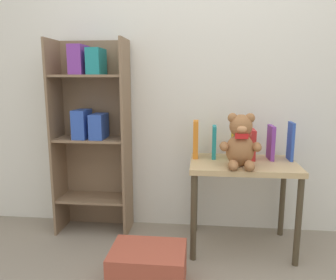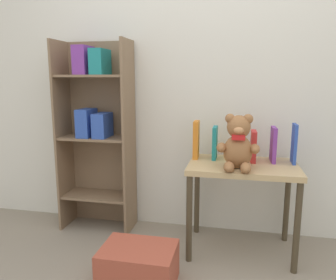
{
  "view_description": "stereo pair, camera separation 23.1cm",
  "coord_description": "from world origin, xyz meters",
  "px_view_note": "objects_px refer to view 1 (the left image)",
  "views": [
    {
      "loc": [
        -0.03,
        -1.05,
        1.18
      ],
      "look_at": [
        -0.26,
        1.2,
        0.75
      ],
      "focal_mm": 35.0,
      "sensor_mm": 36.0,
      "label": 1
    },
    {
      "loc": [
        0.2,
        -1.02,
        1.18
      ],
      "look_at": [
        -0.26,
        1.2,
        0.75
      ],
      "focal_mm": 35.0,
      "sensor_mm": 36.0,
      "label": 2
    }
  ],
  "objects_px": {
    "book_standing_blue": "(291,141)",
    "bookshelf_side": "(92,125)",
    "book_standing_yellow": "(233,142)",
    "book_standing_red": "(252,144)",
    "teddy_bear": "(240,143)",
    "storage_bin": "(148,268)",
    "book_standing_purple": "(271,142)",
    "display_table": "(243,175)",
    "book_standing_orange": "(196,139)",
    "book_standing_teal": "(214,142)"
  },
  "relations": [
    {
      "from": "bookshelf_side",
      "to": "book_standing_purple",
      "type": "xyz_separation_m",
      "value": [
        1.31,
        -0.08,
        -0.09
      ]
    },
    {
      "from": "book_standing_yellow",
      "to": "book_standing_blue",
      "type": "bearing_deg",
      "value": 1.16
    },
    {
      "from": "display_table",
      "to": "book_standing_purple",
      "type": "xyz_separation_m",
      "value": [
        0.2,
        0.1,
        0.21
      ]
    },
    {
      "from": "book_standing_red",
      "to": "display_table",
      "type": "bearing_deg",
      "value": -127.84
    },
    {
      "from": "bookshelf_side",
      "to": "book_standing_blue",
      "type": "relative_size",
      "value": 5.51
    },
    {
      "from": "display_table",
      "to": "storage_bin",
      "type": "xyz_separation_m",
      "value": [
        -0.58,
        -0.52,
        -0.42
      ]
    },
    {
      "from": "book_standing_teal",
      "to": "book_standing_blue",
      "type": "height_order",
      "value": "book_standing_blue"
    },
    {
      "from": "book_standing_red",
      "to": "book_standing_blue",
      "type": "relative_size",
      "value": 0.8
    },
    {
      "from": "display_table",
      "to": "book_standing_yellow",
      "type": "bearing_deg",
      "value": 121.71
    },
    {
      "from": "book_standing_red",
      "to": "bookshelf_side",
      "type": "bearing_deg",
      "value": 174.72
    },
    {
      "from": "book_standing_yellow",
      "to": "storage_bin",
      "type": "bearing_deg",
      "value": -126.33
    },
    {
      "from": "book_standing_red",
      "to": "book_standing_blue",
      "type": "xyz_separation_m",
      "value": [
        0.26,
        0.01,
        0.03
      ]
    },
    {
      "from": "bookshelf_side",
      "to": "book_standing_purple",
      "type": "height_order",
      "value": "bookshelf_side"
    },
    {
      "from": "bookshelf_side",
      "to": "storage_bin",
      "type": "relative_size",
      "value": 3.44
    },
    {
      "from": "bookshelf_side",
      "to": "teddy_bear",
      "type": "relative_size",
      "value": 4.22
    },
    {
      "from": "book_standing_yellow",
      "to": "book_standing_red",
      "type": "relative_size",
      "value": 1.07
    },
    {
      "from": "teddy_bear",
      "to": "book_standing_red",
      "type": "height_order",
      "value": "teddy_bear"
    },
    {
      "from": "storage_bin",
      "to": "book_standing_red",
      "type": "bearing_deg",
      "value": 43.44
    },
    {
      "from": "book_standing_orange",
      "to": "book_standing_teal",
      "type": "relative_size",
      "value": 1.16
    },
    {
      "from": "teddy_bear",
      "to": "book_standing_orange",
      "type": "distance_m",
      "value": 0.37
    },
    {
      "from": "book_standing_orange",
      "to": "book_standing_purple",
      "type": "bearing_deg",
      "value": -0.39
    },
    {
      "from": "book_standing_blue",
      "to": "display_table",
      "type": "bearing_deg",
      "value": -164.1
    },
    {
      "from": "display_table",
      "to": "book_standing_yellow",
      "type": "height_order",
      "value": "book_standing_yellow"
    },
    {
      "from": "teddy_bear",
      "to": "book_standing_blue",
      "type": "relative_size",
      "value": 1.31
    },
    {
      "from": "bookshelf_side",
      "to": "book_standing_red",
      "type": "xyz_separation_m",
      "value": [
        1.18,
        -0.1,
        -0.1
      ]
    },
    {
      "from": "book_standing_yellow",
      "to": "book_standing_orange",
      "type": "bearing_deg",
      "value": -176.1
    },
    {
      "from": "book_standing_orange",
      "to": "storage_bin",
      "type": "xyz_separation_m",
      "value": [
        -0.25,
        -0.62,
        -0.64
      ]
    },
    {
      "from": "book_standing_purple",
      "to": "storage_bin",
      "type": "height_order",
      "value": "book_standing_purple"
    },
    {
      "from": "storage_bin",
      "to": "book_standing_blue",
      "type": "bearing_deg",
      "value": 34.27
    },
    {
      "from": "book_standing_blue",
      "to": "bookshelf_side",
      "type": "bearing_deg",
      "value": 176.3
    },
    {
      "from": "book_standing_orange",
      "to": "book_standing_yellow",
      "type": "distance_m",
      "value": 0.26
    },
    {
      "from": "bookshelf_side",
      "to": "book_standing_orange",
      "type": "relative_size",
      "value": 5.49
    },
    {
      "from": "teddy_bear",
      "to": "bookshelf_side",
      "type": "bearing_deg",
      "value": 164.18
    },
    {
      "from": "book_standing_teal",
      "to": "book_standing_blue",
      "type": "distance_m",
      "value": 0.53
    },
    {
      "from": "bookshelf_side",
      "to": "teddy_bear",
      "type": "xyz_separation_m",
      "value": [
        1.08,
        -0.3,
        -0.05
      ]
    },
    {
      "from": "bookshelf_side",
      "to": "book_standing_orange",
      "type": "bearing_deg",
      "value": -5.89
    },
    {
      "from": "teddy_bear",
      "to": "book_standing_purple",
      "type": "bearing_deg",
      "value": 43.83
    },
    {
      "from": "book_standing_purple",
      "to": "storage_bin",
      "type": "bearing_deg",
      "value": -142.87
    },
    {
      "from": "book_standing_teal",
      "to": "book_standing_purple",
      "type": "bearing_deg",
      "value": 1.11
    },
    {
      "from": "storage_bin",
      "to": "book_standing_orange",
      "type": "bearing_deg",
      "value": 68.27
    },
    {
      "from": "book_standing_purple",
      "to": "display_table",
      "type": "bearing_deg",
      "value": -153.98
    },
    {
      "from": "bookshelf_side",
      "to": "book_standing_teal",
      "type": "distance_m",
      "value": 0.93
    },
    {
      "from": "book_standing_orange",
      "to": "book_standing_teal",
      "type": "height_order",
      "value": "book_standing_orange"
    },
    {
      "from": "teddy_bear",
      "to": "book_standing_orange",
      "type": "bearing_deg",
      "value": 142.32
    },
    {
      "from": "bookshelf_side",
      "to": "book_standing_yellow",
      "type": "bearing_deg",
      "value": -4.15
    },
    {
      "from": "teddy_bear",
      "to": "display_table",
      "type": "bearing_deg",
      "value": 72.37
    },
    {
      "from": "bookshelf_side",
      "to": "storage_bin",
      "type": "xyz_separation_m",
      "value": [
        0.54,
        -0.7,
        -0.72
      ]
    },
    {
      "from": "book_standing_yellow",
      "to": "book_standing_red",
      "type": "distance_m",
      "value": 0.13
    },
    {
      "from": "book_standing_yellow",
      "to": "book_standing_red",
      "type": "xyz_separation_m",
      "value": [
        0.13,
        -0.02,
        -0.01
      ]
    },
    {
      "from": "display_table",
      "to": "book_standing_teal",
      "type": "xyz_separation_m",
      "value": [
        -0.2,
        0.11,
        0.21
      ]
    }
  ]
}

